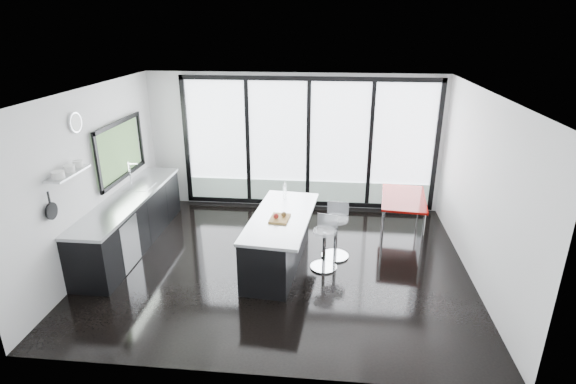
# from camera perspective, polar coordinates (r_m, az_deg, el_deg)

# --- Properties ---
(floor) EXTENTS (6.00, 5.00, 0.00)m
(floor) POSITION_cam_1_polar(r_m,az_deg,el_deg) (7.49, -1.00, -9.04)
(floor) COLOR black
(floor) RESTS_ON ground
(ceiling) EXTENTS (6.00, 5.00, 0.00)m
(ceiling) POSITION_cam_1_polar(r_m,az_deg,el_deg) (6.55, -1.16, 12.67)
(ceiling) COLOR white
(ceiling) RESTS_ON wall_back
(wall_back) EXTENTS (6.00, 0.09, 2.80)m
(wall_back) POSITION_cam_1_polar(r_m,az_deg,el_deg) (9.25, 2.41, 5.44)
(wall_back) COLOR silver
(wall_back) RESTS_ON ground
(wall_front) EXTENTS (6.00, 0.00, 2.80)m
(wall_front) POSITION_cam_1_polar(r_m,az_deg,el_deg) (4.65, -4.76, -9.41)
(wall_front) COLOR silver
(wall_front) RESTS_ON ground
(wall_left) EXTENTS (0.26, 5.00, 2.80)m
(wall_left) POSITION_cam_1_polar(r_m,az_deg,el_deg) (7.99, -22.57, 3.48)
(wall_left) COLOR silver
(wall_left) RESTS_ON ground
(wall_right) EXTENTS (0.00, 5.00, 2.80)m
(wall_right) POSITION_cam_1_polar(r_m,az_deg,el_deg) (7.20, 23.36, 0.18)
(wall_right) COLOR silver
(wall_right) RESTS_ON ground
(counter_cabinets) EXTENTS (0.69, 3.24, 1.36)m
(counter_cabinets) POSITION_cam_1_polar(r_m,az_deg,el_deg) (8.33, -19.31, -3.48)
(counter_cabinets) COLOR black
(counter_cabinets) RESTS_ON floor
(island) EXTENTS (1.10, 2.21, 1.13)m
(island) POSITION_cam_1_polar(r_m,az_deg,el_deg) (7.27, -1.34, -6.03)
(island) COLOR black
(island) RESTS_ON floor
(bar_stool_near) EXTENTS (0.52, 0.52, 0.68)m
(bar_stool_near) POSITION_cam_1_polar(r_m,az_deg,el_deg) (7.22, 4.62, -7.23)
(bar_stool_near) COLOR silver
(bar_stool_near) RESTS_ON floor
(bar_stool_far) EXTENTS (0.52, 0.52, 0.73)m
(bar_stool_far) POSITION_cam_1_polar(r_m,az_deg,el_deg) (7.55, 6.07, -5.75)
(bar_stool_far) COLOR silver
(bar_stool_far) RESTS_ON floor
(red_table) EXTENTS (0.92, 1.44, 0.73)m
(red_table) POSITION_cam_1_polar(r_m,az_deg,el_deg) (8.60, 14.27, -2.88)
(red_table) COLOR maroon
(red_table) RESTS_ON floor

